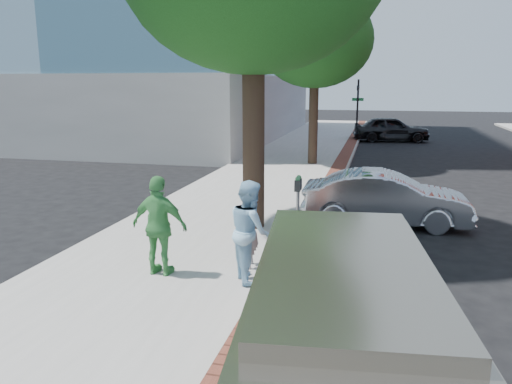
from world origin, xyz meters
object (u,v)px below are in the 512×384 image
(person_gray, at_px, (248,227))
(parking_meter, at_px, (298,195))
(person_officer, at_px, (250,231))
(person_green, at_px, (160,226))
(sedan_silver, at_px, (386,199))
(bg_car, at_px, (391,129))
(van, at_px, (343,317))

(person_gray, bearing_deg, parking_meter, 149.64)
(person_officer, height_order, person_green, person_green)
(person_officer, distance_m, person_green, 1.65)
(person_gray, relative_size, person_officer, 0.87)
(sedan_silver, distance_m, bg_car, 19.47)
(parking_meter, distance_m, bg_car, 21.96)
(person_gray, xyz_separation_m, person_green, (-1.45, -0.74, 0.13))
(van, bearing_deg, person_gray, 113.80)
(person_green, xyz_separation_m, sedan_silver, (4.00, 4.88, -0.37))
(person_officer, height_order, bg_car, person_officer)
(person_officer, xyz_separation_m, sedan_silver, (2.35, 4.72, -0.36))
(sedan_silver, bearing_deg, person_officer, 151.97)
(person_officer, xyz_separation_m, person_green, (-1.65, -0.15, 0.02))
(sedan_silver, bearing_deg, bg_car, -2.95)
(person_gray, distance_m, sedan_silver, 4.86)
(parking_meter, xyz_separation_m, sedan_silver, (1.89, 2.37, -0.52))
(person_gray, xyz_separation_m, sedan_silver, (2.54, 4.13, -0.24))
(parking_meter, relative_size, person_officer, 0.82)
(person_officer, distance_m, van, 3.37)
(bg_car, bearing_deg, parking_meter, 166.59)
(person_gray, height_order, person_green, person_green)
(person_green, bearing_deg, person_officer, -170.00)
(person_gray, bearing_deg, bg_car, 162.72)
(van, bearing_deg, person_officer, 116.03)
(parking_meter, height_order, van, van)
(person_gray, distance_m, person_green, 1.63)
(person_gray, distance_m, bg_car, 23.79)
(sedan_silver, bearing_deg, parking_meter, 139.85)
(bg_car, bearing_deg, person_green, 162.36)
(bg_car, relative_size, van, 0.91)
(van, bearing_deg, parking_meter, 98.03)
(person_officer, bearing_deg, person_green, 66.28)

